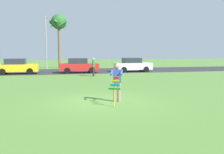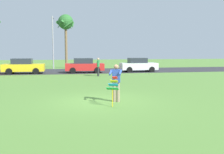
# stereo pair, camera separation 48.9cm
# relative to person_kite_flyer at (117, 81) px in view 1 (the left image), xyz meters

# --- Properties ---
(ground_plane) EXTENTS (120.00, 120.00, 0.00)m
(ground_plane) POSITION_rel_person_kite_flyer_xyz_m (-0.64, 0.22, -0.95)
(ground_plane) COLOR #568438
(road_strip) EXTENTS (120.00, 8.00, 0.01)m
(road_strip) POSITION_rel_person_kite_flyer_xyz_m (-0.64, 18.38, -0.95)
(road_strip) COLOR #2D2D33
(road_strip) RESTS_ON ground
(person_kite_flyer) EXTENTS (0.70, 0.76, 1.73)m
(person_kite_flyer) POSITION_rel_person_kite_flyer_xyz_m (0.00, 0.00, 0.00)
(person_kite_flyer) COLOR gray
(person_kite_flyer) RESTS_ON ground
(kite_held) EXTENTS (0.59, 0.72, 1.24)m
(kite_held) POSITION_rel_person_kite_flyer_xyz_m (-0.29, -0.81, -0.10)
(kite_held) COLOR red
(kite_held) RESTS_ON ground
(parked_car_yellow) EXTENTS (4.21, 1.86, 1.60)m
(parked_car_yellow) POSITION_rel_person_kite_flyer_xyz_m (-6.54, 15.98, -0.18)
(parked_car_yellow) COLOR yellow
(parked_car_yellow) RESTS_ON ground
(parked_car_red) EXTENTS (4.22, 1.88, 1.60)m
(parked_car_red) POSITION_rel_person_kite_flyer_xyz_m (-0.18, 15.98, -0.18)
(parked_car_red) COLOR red
(parked_car_red) RESTS_ON ground
(parked_car_white) EXTENTS (4.20, 1.84, 1.60)m
(parked_car_white) POSITION_rel_person_kite_flyer_xyz_m (6.01, 15.98, -0.18)
(parked_car_white) COLOR white
(parked_car_white) RESTS_ON ground
(palm_tree_right_near) EXTENTS (2.58, 2.71, 7.49)m
(palm_tree_right_near) POSITION_rel_person_kite_flyer_xyz_m (-2.03, 24.39, 5.20)
(palm_tree_right_near) COLOR brown
(palm_tree_right_near) RESTS_ON ground
(streetlight_pole) EXTENTS (0.24, 1.65, 7.00)m
(streetlight_pole) POSITION_rel_person_kite_flyer_xyz_m (-3.77, 23.05, 3.05)
(streetlight_pole) COLOR #9E9EA3
(streetlight_pole) RESTS_ON ground
(person_walker_near) EXTENTS (0.31, 0.55, 1.73)m
(person_walker_near) POSITION_rel_person_kite_flyer_xyz_m (0.81, 11.91, -0.02)
(person_walker_near) COLOR #26262B
(person_walker_near) RESTS_ON ground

